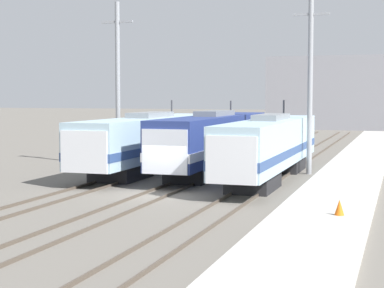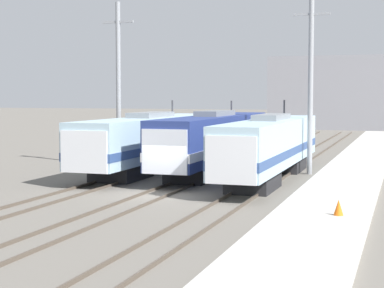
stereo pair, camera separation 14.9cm
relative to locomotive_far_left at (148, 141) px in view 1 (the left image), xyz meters
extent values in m
plane|color=#666059|center=(4.39, -9.54, -2.09)|extent=(400.00, 400.00, 0.00)
cube|color=#4C4238|center=(-0.72, -9.54, -2.01)|extent=(0.07, 120.00, 0.15)
cube|color=#4C4238|center=(0.72, -9.54, -2.01)|extent=(0.07, 120.00, 0.15)
cube|color=#4C4238|center=(3.68, -9.54, -2.01)|extent=(0.07, 120.00, 0.15)
cube|color=#4C4238|center=(5.11, -9.54, -2.01)|extent=(0.07, 120.00, 0.15)
cube|color=#4C4238|center=(8.07, -9.54, -2.01)|extent=(0.07, 120.00, 0.15)
cube|color=#4C4238|center=(9.50, -9.54, -2.01)|extent=(0.07, 120.00, 0.15)
cube|color=#232326|center=(0.00, -4.30, -1.61)|extent=(2.60, 4.25, 0.95)
cube|color=#232326|center=(0.00, 5.36, -1.61)|extent=(2.60, 4.25, 0.95)
cube|color=#9EBCCC|center=(0.00, 0.53, 0.23)|extent=(3.05, 19.32, 2.74)
cube|color=navy|center=(0.00, 0.53, -0.32)|extent=(3.09, 19.36, 0.49)
cube|color=silver|center=(0.00, -8.18, 0.03)|extent=(2.81, 2.10, 2.33)
cube|color=black|center=(0.00, -9.15, 0.54)|extent=(2.39, 0.08, 0.65)
cube|color=gray|center=(0.00, 0.53, 1.78)|extent=(1.68, 4.83, 0.35)
cylinder|color=#38383D|center=(0.00, 4.78, 2.17)|extent=(0.12, 0.12, 1.14)
cube|color=black|center=(4.39, -3.52, -1.61)|extent=(2.40, 4.20, 0.95)
cube|color=black|center=(4.39, 6.03, -1.61)|extent=(2.40, 4.20, 0.95)
cube|color=navy|center=(4.39, 1.25, 0.30)|extent=(2.82, 19.10, 2.87)
cube|color=silver|center=(4.39, 1.25, -0.28)|extent=(2.86, 19.14, 0.52)
cube|color=silver|center=(4.39, -7.54, 0.08)|extent=(2.59, 1.72, 2.44)
cube|color=black|center=(4.39, -8.32, 0.62)|extent=(2.20, 0.08, 0.68)
cube|color=slate|center=(4.39, 1.25, 1.90)|extent=(1.55, 4.78, 0.35)
cylinder|color=#38383D|center=(4.39, 5.46, 2.22)|extent=(0.12, 0.12, 0.99)
cube|color=#232326|center=(8.79, -6.16, -1.61)|extent=(2.33, 4.22, 0.95)
cube|color=#232326|center=(8.79, 3.43, -1.61)|extent=(2.33, 4.22, 0.95)
cube|color=#9EBCCC|center=(8.79, -1.36, 0.23)|extent=(2.74, 19.19, 2.74)
cube|color=navy|center=(8.79, -1.36, -0.31)|extent=(2.78, 19.23, 0.49)
cube|color=silver|center=(8.79, -10.13, 0.03)|extent=(2.52, 1.85, 2.33)
cube|color=black|center=(8.79, -10.98, 0.54)|extent=(2.14, 0.08, 0.65)
cube|color=gray|center=(8.79, -1.36, 1.78)|extent=(1.51, 4.80, 0.35)
cylinder|color=#38383D|center=(8.79, 2.86, 2.20)|extent=(0.12, 0.12, 1.19)
cylinder|color=gray|center=(-3.13, 2.02, 3.85)|extent=(0.34, 0.34, 11.87)
cube|color=gray|center=(-3.13, 2.02, 8.36)|extent=(2.39, 0.16, 0.16)
cylinder|color=gray|center=(10.66, 2.02, 3.85)|extent=(0.34, 0.34, 11.87)
cube|color=gray|center=(10.66, 2.02, 8.36)|extent=(2.39, 0.16, 0.16)
cube|color=#B7B5AD|center=(13.39, -9.54, -1.93)|extent=(4.00, 120.00, 0.32)
cone|color=orange|center=(14.13, -13.96, -1.44)|extent=(0.40, 0.40, 0.65)
camera|label=1|loc=(16.55, -40.35, 3.11)|focal=60.00mm
camera|label=2|loc=(16.69, -40.31, 3.11)|focal=60.00mm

